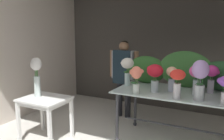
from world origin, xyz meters
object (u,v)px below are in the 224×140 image
Objects in this scene: florist at (124,71)px; vase_crimson_hydrangea at (155,74)px; display_table_glass at (176,100)px; vase_coral_carnations at (136,77)px; vase_fuchsia_ranunculus at (197,76)px; vase_peach_lilies at (172,77)px; vase_magenta_snapdragons at (211,75)px; vase_white_roses_tall at (37,74)px; vase_lilac_tulips at (200,76)px; vase_ivory_anemones at (127,67)px; side_table_white at (45,104)px; vase_scarlet_dahlias at (177,80)px.

vase_crimson_hydrangea is (0.93, -0.89, 0.16)m from florist.
vase_coral_carnations is (-0.52, -0.40, 0.38)m from display_table_glass.
vase_peach_lilies is at bearing 173.91° from vase_fuchsia_ranunculus.
vase_crimson_hydrangea is at bearing -153.06° from display_table_glass.
vase_white_roses_tall is at bearing -158.48° from vase_magenta_snapdragons.
vase_magenta_snapdragons reaches higher than vase_coral_carnations.
vase_peach_lilies is (-0.45, 0.30, -0.11)m from vase_lilac_tulips.
vase_fuchsia_ranunculus reaches higher than vase_crimson_hydrangea.
vase_ivory_anemones is at bearing 35.30° from vase_white_roses_tall.
vase_coral_carnations is 0.97× the size of vase_crimson_hydrangea.
florist is 1.78m from vase_white_roses_tall.
display_table_glass is at bearing -30.49° from florist.
vase_lilac_tulips is 0.90m from vase_coral_carnations.
side_table_white is 1.69× the size of vase_crimson_hydrangea.
display_table_glass is at bearing 9.39° from vase_peach_lilies.
vase_ivory_anemones is 1.50m from vase_white_roses_tall.
vase_magenta_snapdragons is 0.58m from vase_peach_lilies.
florist reaches higher than vase_peach_lilies.
florist is at bearing 139.90° from vase_scarlet_dahlias.
vase_lilac_tulips is at bearing 5.51° from vase_coral_carnations.
vase_peach_lilies is 0.87× the size of vase_fuchsia_ranunculus.
side_table_white is 2.42m from vase_fuchsia_ranunculus.
vase_crimson_hydrangea is at bearing 22.75° from side_table_white.
vase_scarlet_dahlias is at bearing -166.92° from vase_lilac_tulips.
display_table_glass is at bearing 37.55° from vase_coral_carnations.
vase_ivory_anemones is (-0.33, 0.43, 0.06)m from vase_coral_carnations.
vase_white_roses_tall is (-2.16, -0.46, -0.03)m from vase_scarlet_dahlias.
vase_peach_lilies is at bearing 114.33° from vase_scarlet_dahlias.
vase_coral_carnations is at bearing -57.62° from florist.
display_table_glass is 4.15× the size of vase_fuchsia_ranunculus.
vase_coral_carnations is 0.88× the size of vase_ivory_anemones.
vase_scarlet_dahlias is 0.39m from vase_fuchsia_ranunculus.
vase_white_roses_tall is (-1.22, -0.87, -0.09)m from vase_ivory_anemones.
vase_white_roses_tall reaches higher than vase_scarlet_dahlias.
side_table_white is 1.49m from vase_ivory_anemones.
vase_scarlet_dahlias is at bearing 1.84° from vase_coral_carnations.
vase_crimson_hydrangea is 1.89m from vase_white_roses_tall.
florist is 3.30× the size of vase_ivory_anemones.
florist reaches higher than vase_magenta_snapdragons.
vase_ivory_anemones reaches higher than display_table_glass.
vase_scarlet_dahlias reaches higher than display_table_glass.
vase_ivory_anemones reaches higher than vase_scarlet_dahlias.
vase_magenta_snapdragons is 0.89× the size of vase_ivory_anemones.
vase_scarlet_dahlias is 1.02m from vase_ivory_anemones.
side_table_white is 2.65m from vase_magenta_snapdragons.
vase_ivory_anemones is at bearing 164.24° from vase_lilac_tulips.
vase_fuchsia_ranunculus reaches higher than vase_magenta_snapdragons.
vase_coral_carnations reaches higher than side_table_white.
vase_peach_lilies is (0.23, 0.15, -0.05)m from vase_crimson_hydrangea.
side_table_white is at bearing -167.20° from vase_lilac_tulips.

